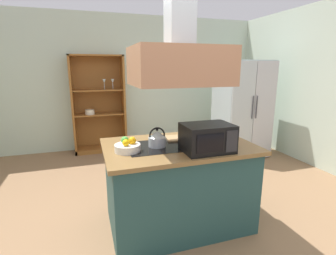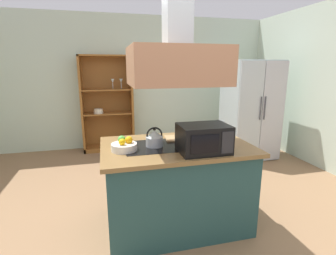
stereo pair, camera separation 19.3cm
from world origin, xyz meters
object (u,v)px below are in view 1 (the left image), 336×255
Objects in this scene: wine_glass_on_counter at (221,125)px; fruit_bowl at (128,147)px; cutting_board at (182,138)px; refrigerator at (242,109)px; dish_cabinet at (99,110)px; microwave at (207,138)px; kettle at (157,139)px.

wine_glass_on_counter is 0.84× the size of fruit_bowl.
refrigerator is at bearing 40.95° from cutting_board.
refrigerator reaches higher than cutting_board.
dish_cabinet is at bearing 112.44° from wine_glass_on_counter.
cutting_board is at bearing 21.16° from fruit_bowl.
refrigerator reaches higher than microwave.
refrigerator is 2.22m from wine_glass_on_counter.
fruit_bowl is (-0.31, -0.06, -0.04)m from kettle.
dish_cabinet is 5.59× the size of cutting_board.
microwave reaches higher than fruit_bowl.
microwave is at bearing -135.04° from wine_glass_on_counter.
kettle is at bearing -150.56° from cutting_board.
dish_cabinet is at bearing 98.06° from kettle.
refrigerator is at bearing 39.38° from kettle.
fruit_bowl is (0.10, -2.93, 0.10)m from dish_cabinet.
kettle is 0.43× the size of microwave.
kettle is 0.39m from cutting_board.
dish_cabinet reaches higher than microwave.
cutting_board is at bearing 163.42° from wine_glass_on_counter.
refrigerator is 3.08m from fruit_bowl.
kettle is 0.31m from fruit_bowl.
microwave is at bearing -130.47° from refrigerator.
microwave is at bearing -34.12° from kettle.
cutting_board is at bearing 29.44° from kettle.
refrigerator is at bearing 49.53° from microwave.
microwave is 0.75m from fruit_bowl.
microwave is (0.82, -3.15, 0.19)m from dish_cabinet.
microwave is (0.41, -0.28, 0.05)m from kettle.
wine_glass_on_counter reaches higher than cutting_board.
wine_glass_on_counter is (1.16, -2.81, 0.21)m from dish_cabinet.
microwave is at bearing -80.49° from cutting_board.
fruit_bowl is (-1.06, -0.12, -0.10)m from wine_glass_on_counter.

